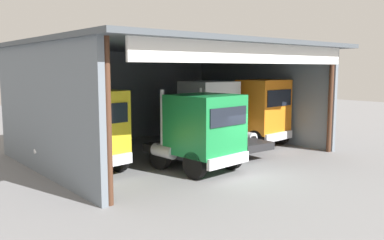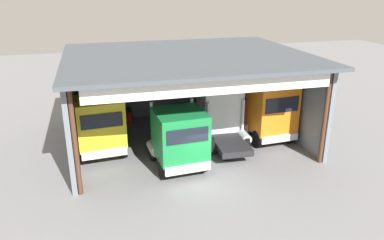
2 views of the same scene
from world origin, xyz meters
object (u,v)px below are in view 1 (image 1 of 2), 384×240
(truck_yellow_right_bay, at_px, (84,129))
(truck_orange_yard_outside, at_px, (260,112))
(truck_white_center_right_bay, at_px, (212,115))
(truck_green_left_bay, at_px, (201,130))
(tool_cart, at_px, (77,140))
(oil_drum, at_px, (82,142))

(truck_yellow_right_bay, xyz_separation_m, truck_orange_yard_outside, (10.32, -0.70, 0.08))
(truck_yellow_right_bay, distance_m, truck_white_center_right_bay, 7.37)
(truck_green_left_bay, distance_m, truck_white_center_right_bay, 4.48)
(truck_orange_yard_outside, bearing_deg, truck_green_left_bay, 15.20)
(truck_yellow_right_bay, distance_m, tool_cart, 5.58)
(truck_yellow_right_bay, xyz_separation_m, oil_drum, (2.03, 4.71, -1.43))
(truck_orange_yard_outside, bearing_deg, truck_white_center_right_bay, -18.39)
(truck_orange_yard_outside, xyz_separation_m, oil_drum, (-8.29, 5.41, -1.52))
(oil_drum, bearing_deg, truck_green_left_bay, -75.47)
(truck_yellow_right_bay, height_order, truck_green_left_bay, truck_green_left_bay)
(truck_green_left_bay, relative_size, oil_drum, 5.42)
(truck_orange_yard_outside, height_order, tool_cart, truck_orange_yard_outside)
(truck_orange_yard_outside, distance_m, oil_drum, 10.02)
(oil_drum, bearing_deg, tool_cart, 107.35)
(truck_yellow_right_bay, bearing_deg, truck_green_left_bay, 140.18)
(oil_drum, bearing_deg, truck_orange_yard_outside, -33.11)
(truck_yellow_right_bay, distance_m, truck_orange_yard_outside, 10.35)
(truck_yellow_right_bay, height_order, truck_white_center_right_bay, truck_white_center_right_bay)
(truck_yellow_right_bay, height_order, oil_drum, truck_yellow_right_bay)
(truck_yellow_right_bay, xyz_separation_m, tool_cart, (1.92, 5.06, -1.37))
(truck_yellow_right_bay, distance_m, truck_green_left_bay, 4.88)
(truck_green_left_bay, distance_m, oil_drum, 7.89)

